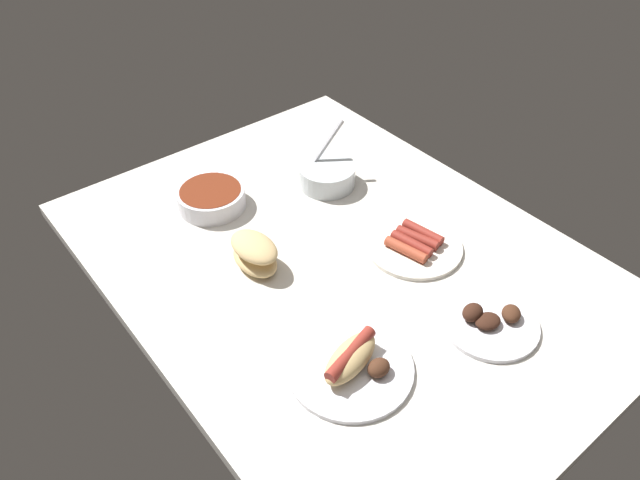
{
  "coord_description": "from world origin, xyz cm",
  "views": [
    {
      "loc": [
        -73.21,
        64.54,
        89.23
      ],
      "look_at": [
        4.5,
        2.0,
        3.0
      ],
      "focal_mm": 33.87,
      "sensor_mm": 36.0,
      "label": 1
    }
  ],
  "objects": [
    {
      "name": "ground_plane",
      "position": [
        0.0,
        0.0,
        -1.5
      ],
      "size": [
        120.0,
        90.0,
        3.0
      ],
      "primitive_type": "cube",
      "color": "silver"
    },
    {
      "name": "bowl_chili",
      "position": [
        33.34,
        12.24,
        2.65
      ],
      "size": [
        16.25,
        16.25,
        4.83
      ],
      "color": "white",
      "rests_on": "ground_plane"
    },
    {
      "name": "plate_hotdog_assembled",
      "position": [
        -24.29,
        17.95,
        1.83
      ],
      "size": [
        23.17,
        23.17,
        5.61
      ],
      "color": "white",
      "rests_on": "ground_plane"
    },
    {
      "name": "bowl_coleslaw",
      "position": [
        23.07,
        -15.13,
        3.03
      ],
      "size": [
        14.34,
        14.43,
        14.96
      ],
      "color": "silver",
      "rests_on": "ground_plane"
    },
    {
      "name": "bread_stack",
      "position": [
        9.39,
        15.9,
        3.6
      ],
      "size": [
        13.17,
        8.57,
        7.2
      ],
      "color": "#DBB77A",
      "rests_on": "ground_plane"
    },
    {
      "name": "plate_sausages",
      "position": [
        -8.0,
        -14.75,
        1.0
      ],
      "size": [
        21.5,
        21.5,
        3.25
      ],
      "color": "white",
      "rests_on": "ground_plane"
    },
    {
      "name": "plate_grilled_meat",
      "position": [
        -33.02,
        -9.95,
        1.0
      ],
      "size": [
        18.97,
        18.97,
        4.09
      ],
      "color": "white",
      "rests_on": "ground_plane"
    }
  ]
}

